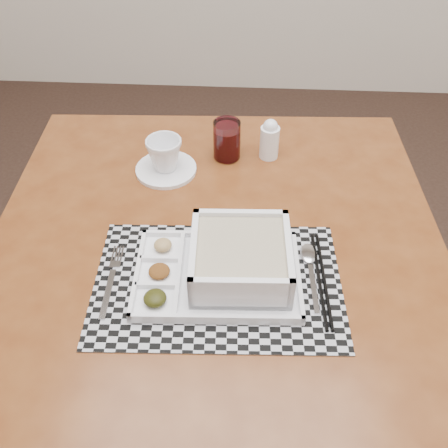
% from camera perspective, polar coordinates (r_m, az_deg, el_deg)
% --- Properties ---
extents(dining_table, '(1.00, 1.00, 0.72)m').
position_cam_1_polar(dining_table, '(1.12, -0.85, -4.10)').
color(dining_table, '#582710').
rests_on(dining_table, ground).
extents(placemat, '(0.49, 0.34, 0.00)m').
position_cam_1_polar(placemat, '(0.98, -0.72, -6.73)').
color(placemat, '#B0B0B8').
rests_on(placemat, dining_table).
extents(serving_tray, '(0.33, 0.23, 0.09)m').
position_cam_1_polar(serving_tray, '(0.96, 1.05, -4.57)').
color(serving_tray, white).
rests_on(serving_tray, placemat).
extents(fork, '(0.02, 0.19, 0.00)m').
position_cam_1_polar(fork, '(1.01, -12.70, -6.13)').
color(fork, '#B9BAC0').
rests_on(fork, placemat).
extents(spoon, '(0.04, 0.18, 0.01)m').
position_cam_1_polar(spoon, '(1.03, 9.73, -3.90)').
color(spoon, '#B9BAC0').
rests_on(spoon, placemat).
extents(chopsticks, '(0.03, 0.24, 0.01)m').
position_cam_1_polar(chopsticks, '(1.00, 11.09, -6.23)').
color(chopsticks, black).
rests_on(chopsticks, placemat).
extents(saucer, '(0.15, 0.15, 0.01)m').
position_cam_1_polar(saucer, '(1.24, -6.63, 6.23)').
color(saucer, white).
rests_on(saucer, dining_table).
extents(cup, '(0.11, 0.11, 0.08)m').
position_cam_1_polar(cup, '(1.22, -6.80, 7.92)').
color(cup, white).
rests_on(cup, saucer).
extents(juice_glass, '(0.07, 0.07, 0.10)m').
position_cam_1_polar(juice_glass, '(1.26, 0.33, 9.41)').
color(juice_glass, white).
rests_on(juice_glass, dining_table).
extents(creamer_bottle, '(0.05, 0.05, 0.11)m').
position_cam_1_polar(creamer_bottle, '(1.26, 5.23, 9.61)').
color(creamer_bottle, white).
rests_on(creamer_bottle, dining_table).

